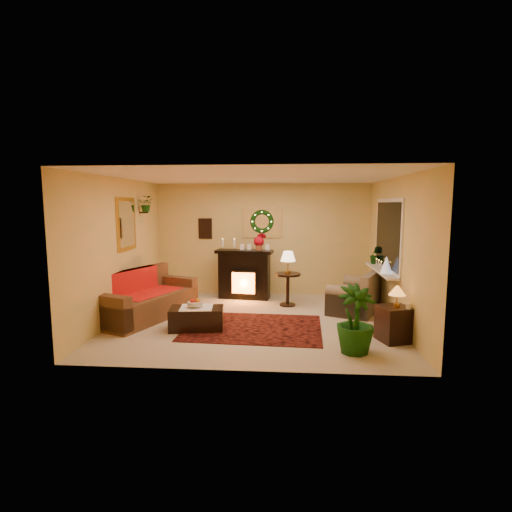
# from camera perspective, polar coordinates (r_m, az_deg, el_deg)

# --- Properties ---
(floor) EXTENTS (5.00, 5.00, 0.00)m
(floor) POSITION_cam_1_polar(r_m,az_deg,el_deg) (7.45, -0.20, -9.16)
(floor) COLOR beige
(floor) RESTS_ON ground
(ceiling) EXTENTS (5.00, 5.00, 0.00)m
(ceiling) POSITION_cam_1_polar(r_m,az_deg,el_deg) (7.15, -0.21, 11.23)
(ceiling) COLOR white
(ceiling) RESTS_ON ground
(wall_back) EXTENTS (5.00, 5.00, 0.00)m
(wall_back) POSITION_cam_1_polar(r_m,az_deg,el_deg) (9.42, 0.87, 2.40)
(wall_back) COLOR #EFD88C
(wall_back) RESTS_ON ground
(wall_front) EXTENTS (5.00, 5.00, 0.00)m
(wall_front) POSITION_cam_1_polar(r_m,az_deg,el_deg) (4.97, -2.25, -2.17)
(wall_front) COLOR #EFD88C
(wall_front) RESTS_ON ground
(wall_left) EXTENTS (4.50, 4.50, 0.00)m
(wall_left) POSITION_cam_1_polar(r_m,az_deg,el_deg) (7.79, -18.87, 0.94)
(wall_left) COLOR #EFD88C
(wall_left) RESTS_ON ground
(wall_right) EXTENTS (4.50, 4.50, 0.00)m
(wall_right) POSITION_cam_1_polar(r_m,az_deg,el_deg) (7.42, 19.42, 0.61)
(wall_right) COLOR #EFD88C
(wall_right) RESTS_ON ground
(area_rug) EXTENTS (2.41, 1.85, 0.01)m
(area_rug) POSITION_cam_1_polar(r_m,az_deg,el_deg) (7.01, -0.40, -10.18)
(area_rug) COLOR #42150E
(area_rug) RESTS_ON floor
(sofa) EXTENTS (1.62, 2.27, 0.89)m
(sofa) POSITION_cam_1_polar(r_m,az_deg,el_deg) (7.78, -15.43, -5.44)
(sofa) COLOR brown
(sofa) RESTS_ON floor
(red_throw) EXTENTS (0.80, 1.31, 0.02)m
(red_throw) POSITION_cam_1_polar(r_m,az_deg,el_deg) (7.90, -15.41, -5.06)
(red_throw) COLOR red
(red_throw) RESTS_ON sofa
(fireplace) EXTENTS (1.17, 0.50, 1.04)m
(fireplace) POSITION_cam_1_polar(r_m,az_deg,el_deg) (9.02, -1.67, -2.64)
(fireplace) COLOR black
(fireplace) RESTS_ON floor
(poinsettia) EXTENTS (0.23, 0.23, 0.23)m
(poinsettia) POSITION_cam_1_polar(r_m,az_deg,el_deg) (8.88, 0.41, 2.10)
(poinsettia) COLOR #AF0618
(poinsettia) RESTS_ON fireplace
(mantel_candle_a) EXTENTS (0.06, 0.06, 0.17)m
(mantel_candle_a) POSITION_cam_1_polar(r_m,az_deg,el_deg) (8.97, -4.78, 1.86)
(mantel_candle_a) COLOR white
(mantel_candle_a) RESTS_ON fireplace
(mantel_candle_b) EXTENTS (0.06, 0.06, 0.17)m
(mantel_candle_b) POSITION_cam_1_polar(r_m,az_deg,el_deg) (8.90, -3.12, 1.84)
(mantel_candle_b) COLOR white
(mantel_candle_b) RESTS_ON fireplace
(mantel_mirror) EXTENTS (0.92, 0.02, 0.72)m
(mantel_mirror) POSITION_cam_1_polar(r_m,az_deg,el_deg) (9.37, 0.86, 4.83)
(mantel_mirror) COLOR white
(mantel_mirror) RESTS_ON wall_back
(wreath) EXTENTS (0.55, 0.11, 0.55)m
(wreath) POSITION_cam_1_polar(r_m,az_deg,el_deg) (9.33, 0.85, 4.94)
(wreath) COLOR #194719
(wreath) RESTS_ON wall_back
(wall_art) EXTENTS (0.32, 0.03, 0.48)m
(wall_art) POSITION_cam_1_polar(r_m,az_deg,el_deg) (9.56, -7.26, 3.92)
(wall_art) COLOR #381E11
(wall_art) RESTS_ON wall_back
(gold_mirror) EXTENTS (0.03, 0.84, 1.00)m
(gold_mirror) POSITION_cam_1_polar(r_m,az_deg,el_deg) (8.02, -18.04, 4.38)
(gold_mirror) COLOR gold
(gold_mirror) RESTS_ON wall_left
(hanging_plant) EXTENTS (0.33, 0.28, 0.36)m
(hanging_plant) POSITION_cam_1_polar(r_m,az_deg,el_deg) (8.67, -15.35, 6.14)
(hanging_plant) COLOR #194719
(hanging_plant) RESTS_ON wall_left
(loveseat) EXTENTS (1.31, 1.60, 0.81)m
(loveseat) POSITION_cam_1_polar(r_m,az_deg,el_deg) (8.26, 14.05, -4.71)
(loveseat) COLOR tan
(loveseat) RESTS_ON floor
(window_frame) EXTENTS (0.03, 1.86, 1.36)m
(window_frame) POSITION_cam_1_polar(r_m,az_deg,el_deg) (7.92, 18.36, 2.88)
(window_frame) COLOR white
(window_frame) RESTS_ON wall_right
(window_glass) EXTENTS (0.02, 1.70, 1.22)m
(window_glass) POSITION_cam_1_polar(r_m,az_deg,el_deg) (7.92, 18.26, 2.88)
(window_glass) COLOR black
(window_glass) RESTS_ON wall_right
(window_sill) EXTENTS (0.22, 1.86, 0.04)m
(window_sill) POSITION_cam_1_polar(r_m,az_deg,el_deg) (7.98, 17.43, -1.97)
(window_sill) COLOR white
(window_sill) RESTS_ON wall_right
(mini_tree) EXTENTS (0.21, 0.21, 0.32)m
(mini_tree) POSITION_cam_1_polar(r_m,az_deg,el_deg) (7.54, 18.13, -1.23)
(mini_tree) COLOR silver
(mini_tree) RESTS_ON window_sill
(sill_plant) EXTENTS (0.27, 0.22, 0.50)m
(sill_plant) POSITION_cam_1_polar(r_m,az_deg,el_deg) (8.65, 16.65, 0.20)
(sill_plant) COLOR #225E1A
(sill_plant) RESTS_ON window_sill
(side_table_round) EXTENTS (0.68, 0.68, 0.69)m
(side_table_round) POSITION_cam_1_polar(r_m,az_deg,el_deg) (8.44, 4.54, -4.91)
(side_table_round) COLOR #321A12
(side_table_round) RESTS_ON floor
(lamp_cream) EXTENTS (0.31, 0.31, 0.48)m
(lamp_cream) POSITION_cam_1_polar(r_m,az_deg,el_deg) (8.34, 4.59, -1.19)
(lamp_cream) COLOR beige
(lamp_cream) RESTS_ON side_table_round
(end_table_square) EXTENTS (0.57, 0.57, 0.55)m
(end_table_square) POSITION_cam_1_polar(r_m,az_deg,el_deg) (6.66, 19.15, -9.19)
(end_table_square) COLOR #3A160C
(end_table_square) RESTS_ON floor
(lamp_tiffany) EXTENTS (0.26, 0.26, 0.38)m
(lamp_tiffany) POSITION_cam_1_polar(r_m,az_deg,el_deg) (6.52, 19.50, -5.24)
(lamp_tiffany) COLOR orange
(lamp_tiffany) RESTS_ON end_table_square
(coffee_table) EXTENTS (0.95, 0.60, 0.38)m
(coffee_table) POSITION_cam_1_polar(r_m,az_deg,el_deg) (6.95, -8.47, -8.66)
(coffee_table) COLOR #55291F
(coffee_table) RESTS_ON floor
(fruit_bowl) EXTENTS (0.26, 0.26, 0.06)m
(fruit_bowl) POSITION_cam_1_polar(r_m,az_deg,el_deg) (6.89, -8.70, -6.74)
(fruit_bowl) COLOR silver
(fruit_bowl) RESTS_ON coffee_table
(floor_palm) EXTENTS (2.15, 2.15, 2.94)m
(floor_palm) POSITION_cam_1_polar(r_m,az_deg,el_deg) (5.95, 13.98, -9.18)
(floor_palm) COLOR #1A4F15
(floor_palm) RESTS_ON floor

